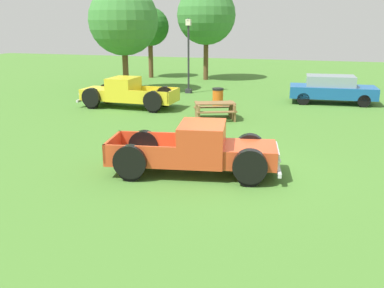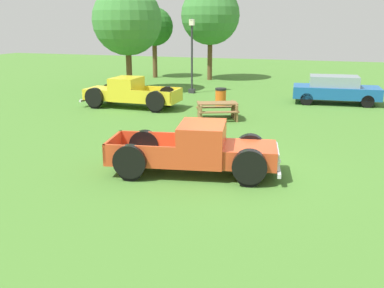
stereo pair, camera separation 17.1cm
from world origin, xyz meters
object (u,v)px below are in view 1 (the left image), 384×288
Objects in this scene: oak_tree_center at (124,20)px; picnic_table at (215,109)px; lamp_post_near at (188,55)px; pickup_truck_foreground at (204,150)px; sedan_distant_b at (332,89)px; oak_tree_east at (150,27)px; trash_can at (218,97)px; pickup_truck_behind_left at (123,93)px; oak_tree_west at (206,15)px.

picnic_table is at bearing -39.81° from oak_tree_center.
lamp_post_near is 2.02× the size of picnic_table.
oak_tree_center is (-8.83, 13.39, 3.66)m from pickup_truck_foreground.
oak_tree_east reaches higher than sedan_distant_b.
trash_can is at bearing -155.70° from sedan_distant_b.
oak_tree_center reaches higher than pickup_truck_behind_left.
picnic_table is at bearing -73.02° from oak_tree_west.
pickup_truck_behind_left is 6.28m from oak_tree_center.
oak_tree_west is at bearing 95.84° from lamp_post_near.
lamp_post_near is 7.88m from picnic_table.
trash_can is (2.77, -3.67, -1.89)m from lamp_post_near.
pickup_truck_foreground is at bearing -56.61° from oak_tree_center.
oak_tree_east reaches higher than trash_can.
trash_can is at bearing -23.63° from oak_tree_center.
lamp_post_near is 8.49m from oak_tree_east.
oak_tree_east is (-5.18, 6.55, 1.52)m from lamp_post_near.
trash_can is 0.14× the size of oak_tree_west.
oak_tree_east is at bearing 122.69° from picnic_table.
oak_tree_center reaches higher than oak_tree_east.
pickup_truck_foreground is 7.45m from picnic_table.
lamp_post_near is (1.87, 5.45, 1.63)m from pickup_truck_behind_left.
pickup_truck_foreground is 5.45× the size of trash_can.
oak_tree_east is at bearing 179.62° from oak_tree_west.
pickup_truck_behind_left is 0.78× the size of oak_tree_center.
oak_tree_center is at bearing 113.43° from pickup_truck_behind_left.
trash_can is at bearing 101.59° from pickup_truck_foreground.
oak_tree_west reaches higher than pickup_truck_foreground.
lamp_post_near reaches higher than picnic_table.
pickup_truck_foreground is 21.78m from oak_tree_west.
pickup_truck_behind_left is (-6.79, 8.69, 0.02)m from pickup_truck_foreground.
pickup_truck_behind_left is 0.73× the size of oak_tree_west.
oak_tree_west reaches higher than oak_tree_center.
oak_tree_center reaches higher than trash_can.
sedan_distant_b is (10.38, 4.37, 0.05)m from pickup_truck_behind_left.
oak_tree_west is (-3.44, 10.19, 4.27)m from trash_can.
pickup_truck_behind_left reaches higher than trash_can.
oak_tree_west is (-9.18, 7.60, 3.96)m from sedan_distant_b.
oak_tree_center is at bearing 178.46° from sedan_distant_b.
picnic_table is at bearing -63.51° from lamp_post_near.
sedan_distant_b is 0.71× the size of oak_tree_center.
lamp_post_near is at bearing 116.49° from picnic_table.
trash_can is 13.39m from oak_tree_east.
lamp_post_near reaches higher than sedan_distant_b.
oak_tree_east reaches higher than picnic_table.
pickup_truck_behind_left is at bearing -159.06° from trash_can.
oak_tree_east is at bearing 99.93° from oak_tree_center.
pickup_truck_behind_left reaches higher than pickup_truck_foreground.
pickup_truck_behind_left reaches higher than picnic_table.
lamp_post_near is 0.69× the size of oak_tree_center.
oak_tree_center is at bearing -169.13° from lamp_post_near.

